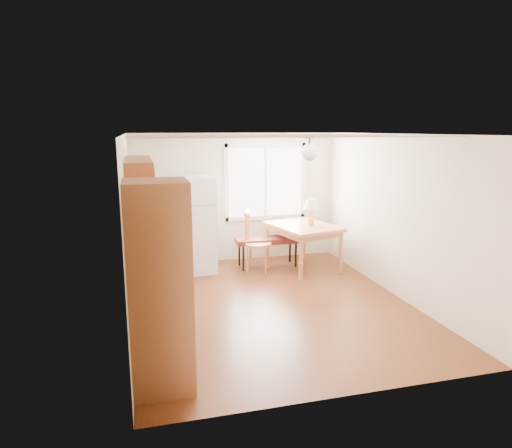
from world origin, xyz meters
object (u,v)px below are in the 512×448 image
object	(u,v)px
refrigerator	(194,225)
bench	(268,241)
chair	(252,236)
dining_table	(303,230)

from	to	relation	value
refrigerator	bench	size ratio (longest dim) A/B	1.41
bench	chair	bearing A→B (deg)	-149.94
bench	dining_table	size ratio (longest dim) A/B	0.81
chair	dining_table	bearing A→B (deg)	17.81
refrigerator	bench	xyz separation A→B (m)	(1.37, -0.05, -0.37)
refrigerator	dining_table	world-z (taller)	refrigerator
dining_table	bench	bearing A→B (deg)	142.19
dining_table	chair	distance (m)	0.96
chair	bench	bearing A→B (deg)	51.15
refrigerator	dining_table	xyz separation A→B (m)	(1.97, -0.33, -0.14)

